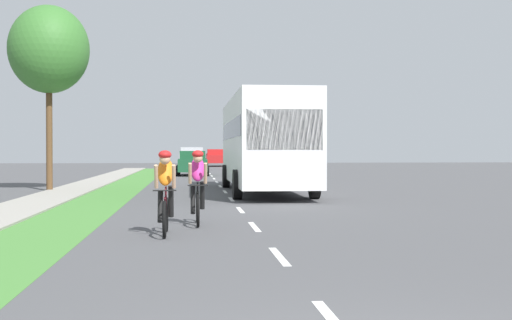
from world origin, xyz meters
name	(u,v)px	position (x,y,z in m)	size (l,w,h in m)	color
ground_plane	(228,195)	(0.00, 20.00, 0.00)	(120.00, 120.00, 0.00)	#4C4C4F
grass_verge	(109,196)	(-4.10, 20.00, 0.00)	(1.81, 70.00, 0.01)	#478438
sidewalk_concrete	(55,196)	(-5.89, 20.00, 0.00)	(1.76, 70.00, 0.10)	#9E998E
lane_markings_center	(222,189)	(0.00, 24.00, 0.00)	(0.12, 53.80, 0.01)	white
cyclist_lead	(165,192)	(-1.78, 8.76, 0.81)	(0.42, 1.72, 1.58)	black
cyclist_trailing	(198,187)	(-1.16, 10.46, 0.81)	(0.42, 1.72, 1.58)	black
bus_white	(264,139)	(1.44, 21.69, 1.98)	(2.78, 11.60, 3.48)	silver
sedan_dark_green	(192,163)	(-1.15, 39.03, 0.77)	(1.98, 4.30, 1.52)	#194C2D
suv_silver	(192,158)	(-1.16, 50.91, 0.95)	(2.15, 4.70, 1.79)	#A5A8AD
pickup_red	(216,158)	(1.25, 62.83, 0.83)	(2.22, 5.10, 1.64)	red
street_tree_near	(49,50)	(-6.72, 23.22, 5.43)	(3.08, 3.08, 7.15)	brown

